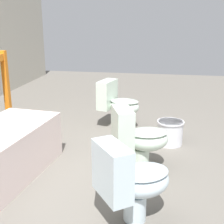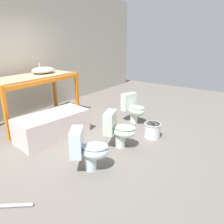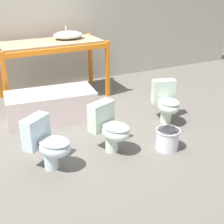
{
  "view_description": "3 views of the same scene",
  "coord_description": "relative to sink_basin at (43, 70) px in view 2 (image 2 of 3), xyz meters",
  "views": [
    {
      "loc": [
        -2.63,
        -1.31,
        1.54
      ],
      "look_at": [
        0.55,
        -0.75,
        0.55
      ],
      "focal_mm": 50.0,
      "sensor_mm": 36.0,
      "label": 1
    },
    {
      "loc": [
        -2.69,
        -3.08,
        1.96
      ],
      "look_at": [
        0.38,
        -0.89,
        0.64
      ],
      "focal_mm": 35.0,
      "sensor_mm": 36.0,
      "label": 2
    },
    {
      "loc": [
        -1.33,
        -4.45,
        2.28
      ],
      "look_at": [
        0.47,
        -0.86,
        0.48
      ],
      "focal_mm": 50.0,
      "sensor_mm": 36.0,
      "label": 3
    }
  ],
  "objects": [
    {
      "name": "ground_plane",
      "position": [
        -0.64,
        -1.34,
        -1.18
      ],
      "size": [
        12.0,
        12.0,
        0.0
      ],
      "primitive_type": "plane",
      "color": "#666059"
    },
    {
      "name": "warehouse_wall_rear",
      "position": [
        -0.64,
        0.65,
        0.42
      ],
      "size": [
        10.8,
        0.08,
        3.2
      ],
      "color": "#B2AD9E",
      "rests_on": "ground_plane"
    },
    {
      "name": "shelving_rack",
      "position": [
        -0.36,
        -0.06,
        -0.23
      ],
      "size": [
        2.0,
        0.94,
        1.1
      ],
      "color": "orange",
      "rests_on": "ground_plane"
    },
    {
      "name": "sink_basin",
      "position": [
        0.0,
        0.0,
        0.0
      ],
      "size": [
        0.57,
        0.44,
        0.23
      ],
      "color": "silver",
      "rests_on": "shelving_rack"
    },
    {
      "name": "bathtub_main",
      "position": [
        -0.73,
        -1.09,
        -0.89
      ],
      "size": [
        1.49,
        0.8,
        0.5
      ],
      "rotation": [
        0.0,
        0.0,
        -0.11
      ],
      "color": "silver",
      "rests_on": "ground_plane"
    },
    {
      "name": "toilet_near",
      "position": [
        -1.18,
        -2.43,
        -0.82
      ],
      "size": [
        0.62,
        0.66,
        0.67
      ],
      "rotation": [
        0.0,
        0.0,
        0.64
      ],
      "color": "silver",
      "rests_on": "ground_plane"
    },
    {
      "name": "toilet_far",
      "position": [
        -0.29,
        -2.4,
        -0.82
      ],
      "size": [
        0.53,
        0.65,
        0.67
      ],
      "rotation": [
        0.0,
        0.0,
        0.36
      ],
      "color": "silver",
      "rests_on": "ground_plane"
    },
    {
      "name": "toilet_extra",
      "position": [
        0.93,
        -1.99,
        -0.82
      ],
      "size": [
        0.49,
        0.64,
        0.67
      ],
      "rotation": [
        0.0,
        0.0,
        -0.27
      ],
      "color": "silver",
      "rests_on": "ground_plane"
    },
    {
      "name": "bucket_white",
      "position": [
        0.43,
        -2.73,
        -1.02
      ],
      "size": [
        0.33,
        0.33,
        0.3
      ],
      "color": "silver",
      "rests_on": "ground_plane"
    },
    {
      "name": "loose_pipe",
      "position": [
        -2.36,
        -2.15,
        -1.16
      ],
      "size": [
        0.44,
        0.53,
        0.04
      ],
      "color": "#B7B7BC",
      "rests_on": "ground_plane"
    }
  ]
}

